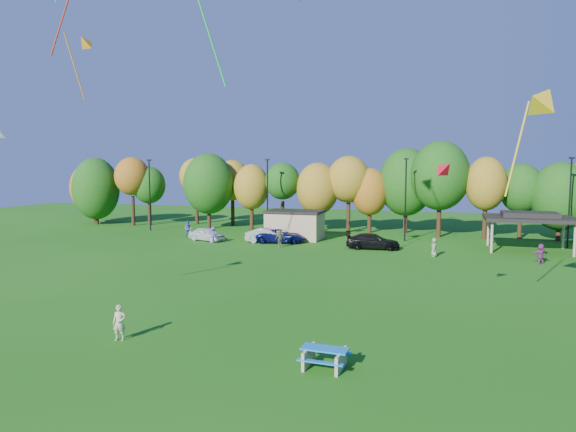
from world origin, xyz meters
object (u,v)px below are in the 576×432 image
(car_a, at_px, (207,234))
(car_b, at_px, (268,235))
(picnic_table, at_px, (325,356))
(car_d, at_px, (373,241))
(kite_flyer, at_px, (119,323))
(car_c, at_px, (280,236))

(car_a, height_order, car_b, car_b)
(picnic_table, xyz_separation_m, car_a, (-20.84, 31.20, 0.26))
(car_d, bearing_deg, kite_flyer, 161.68)
(picnic_table, xyz_separation_m, car_b, (-14.00, 31.93, 0.30))
(car_a, bearing_deg, car_b, -68.42)
(picnic_table, bearing_deg, car_a, 126.55)
(car_c, relative_size, car_d, 0.99)
(car_b, distance_m, car_d, 11.48)
(car_d, bearing_deg, car_c, 78.29)
(car_c, distance_m, car_d, 10.15)
(picnic_table, relative_size, car_b, 0.42)
(car_b, bearing_deg, car_d, -106.38)
(car_b, xyz_separation_m, car_c, (1.37, 0.31, -0.04))
(car_b, bearing_deg, car_a, 84.21)
(car_b, distance_m, car_c, 1.40)
(kite_flyer, distance_m, car_a, 32.75)
(car_a, bearing_deg, car_c, -67.29)
(kite_flyer, relative_size, car_b, 0.36)
(picnic_table, relative_size, kite_flyer, 1.17)
(picnic_table, bearing_deg, car_c, 114.20)
(kite_flyer, distance_m, car_b, 31.87)
(car_a, bearing_deg, kite_flyer, -145.01)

